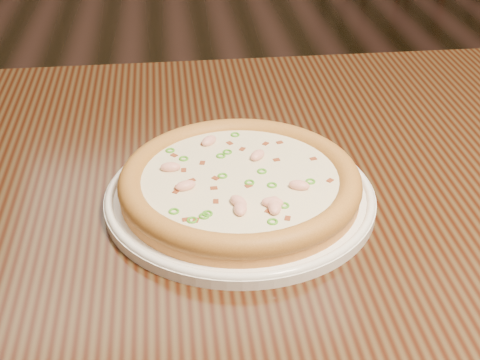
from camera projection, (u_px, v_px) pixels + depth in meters
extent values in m
cube|color=black|center=(328.00, 187.00, 0.86)|extent=(1.20, 0.80, 0.04)
cylinder|color=black|center=(1.00, 273.00, 1.29)|extent=(0.06, 0.06, 0.71)
cylinder|color=white|center=(240.00, 197.00, 0.79)|extent=(0.32, 0.32, 0.01)
torus|color=white|center=(240.00, 193.00, 0.79)|extent=(0.32, 0.32, 0.01)
cylinder|color=#C7853D|center=(240.00, 187.00, 0.78)|extent=(0.28, 0.28, 0.02)
torus|color=#B88039|center=(240.00, 180.00, 0.78)|extent=(0.28, 0.28, 0.03)
cylinder|color=silver|center=(240.00, 178.00, 0.78)|extent=(0.23, 0.23, 0.00)
ellipsoid|color=#F2B29E|center=(274.00, 203.00, 0.72)|extent=(0.02, 0.03, 0.01)
ellipsoid|color=#F2B29E|center=(239.00, 202.00, 0.72)|extent=(0.02, 0.03, 0.01)
ellipsoid|color=#F2B29E|center=(257.00, 155.00, 0.81)|extent=(0.03, 0.03, 0.01)
ellipsoid|color=#F2B29E|center=(209.00, 141.00, 0.84)|extent=(0.03, 0.03, 0.01)
ellipsoid|color=#F2B29E|center=(185.00, 186.00, 0.75)|extent=(0.03, 0.02, 0.01)
ellipsoid|color=#F2B29E|center=(275.00, 208.00, 0.71)|extent=(0.02, 0.03, 0.01)
ellipsoid|color=#F2B29E|center=(299.00, 185.00, 0.75)|extent=(0.03, 0.02, 0.01)
ellipsoid|color=#F2B29E|center=(240.00, 208.00, 0.71)|extent=(0.02, 0.03, 0.01)
ellipsoid|color=#F2B29E|center=(170.00, 167.00, 0.79)|extent=(0.02, 0.01, 0.01)
ellipsoid|color=#F2B29E|center=(273.00, 202.00, 0.72)|extent=(0.03, 0.02, 0.01)
cube|color=maroon|center=(215.00, 179.00, 0.77)|extent=(0.01, 0.01, 0.00)
cube|color=maroon|center=(288.00, 219.00, 0.70)|extent=(0.01, 0.01, 0.00)
cube|color=maroon|center=(174.00, 156.00, 0.82)|extent=(0.01, 0.01, 0.00)
cube|color=maroon|center=(196.00, 221.00, 0.70)|extent=(0.01, 0.01, 0.00)
cube|color=maroon|center=(249.00, 186.00, 0.76)|extent=(0.01, 0.01, 0.00)
cube|color=maroon|center=(269.00, 212.00, 0.71)|extent=(0.01, 0.01, 0.00)
cube|color=maroon|center=(204.00, 144.00, 0.84)|extent=(0.01, 0.01, 0.00)
cube|color=maroon|center=(176.00, 192.00, 0.75)|extent=(0.01, 0.01, 0.00)
cube|color=maroon|center=(330.00, 181.00, 0.77)|extent=(0.01, 0.01, 0.00)
cube|color=maroon|center=(216.00, 202.00, 0.73)|extent=(0.01, 0.01, 0.00)
cube|color=maroon|center=(192.00, 181.00, 0.77)|extent=(0.01, 0.01, 0.00)
cube|color=maroon|center=(313.00, 159.00, 0.81)|extent=(0.01, 0.01, 0.00)
cube|color=maroon|center=(276.00, 160.00, 0.81)|extent=(0.01, 0.01, 0.00)
cube|color=maroon|center=(280.00, 143.00, 0.84)|extent=(0.01, 0.01, 0.00)
cube|color=maroon|center=(177.00, 188.00, 0.75)|extent=(0.01, 0.01, 0.00)
cube|color=maroon|center=(186.00, 220.00, 0.70)|extent=(0.01, 0.01, 0.00)
cube|color=maroon|center=(242.00, 150.00, 0.83)|extent=(0.01, 0.01, 0.00)
cube|color=maroon|center=(266.00, 144.00, 0.84)|extent=(0.01, 0.01, 0.00)
cube|color=maroon|center=(184.00, 171.00, 0.79)|extent=(0.01, 0.01, 0.00)
cube|color=maroon|center=(202.00, 163.00, 0.80)|extent=(0.01, 0.01, 0.00)
cube|color=maroon|center=(214.00, 189.00, 0.75)|extent=(0.01, 0.01, 0.00)
cube|color=maroon|center=(230.00, 144.00, 0.84)|extent=(0.01, 0.01, 0.00)
torus|color=#42971E|center=(221.00, 156.00, 0.81)|extent=(0.02, 0.02, 0.00)
torus|color=#42971E|center=(262.00, 171.00, 0.78)|extent=(0.02, 0.02, 0.00)
torus|color=#42971E|center=(273.00, 222.00, 0.70)|extent=(0.02, 0.02, 0.00)
torus|color=#42971E|center=(222.00, 176.00, 0.77)|extent=(0.02, 0.02, 0.00)
torus|color=#42971E|center=(170.00, 151.00, 0.83)|extent=(0.02, 0.02, 0.00)
torus|color=#42971E|center=(249.00, 183.00, 0.76)|extent=(0.02, 0.02, 0.00)
torus|color=#42971E|center=(184.00, 159.00, 0.81)|extent=(0.02, 0.02, 0.00)
torus|color=#42971E|center=(227.00, 152.00, 0.82)|extent=(0.02, 0.02, 0.00)
torus|color=#42971E|center=(284.00, 206.00, 0.72)|extent=(0.01, 0.01, 0.00)
torus|color=#42971E|center=(272.00, 185.00, 0.76)|extent=(0.01, 0.01, 0.00)
torus|color=#42971E|center=(235.00, 135.00, 0.86)|extent=(0.02, 0.02, 0.00)
torus|color=#42971E|center=(310.00, 182.00, 0.76)|extent=(0.01, 0.01, 0.00)
torus|color=#42971E|center=(207.00, 214.00, 0.71)|extent=(0.01, 0.01, 0.00)
torus|color=#42971E|center=(174.00, 211.00, 0.71)|extent=(0.02, 0.02, 0.00)
torus|color=#42971E|center=(192.00, 220.00, 0.70)|extent=(0.01, 0.01, 0.00)
torus|color=#42971E|center=(204.00, 216.00, 0.71)|extent=(0.01, 0.01, 0.00)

